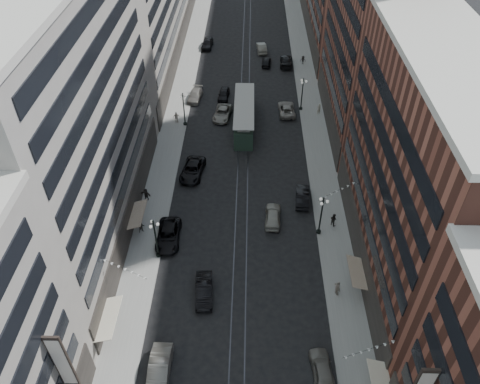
# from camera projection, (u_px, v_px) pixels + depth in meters

# --- Properties ---
(ground) EXTENTS (220.00, 220.00, 0.00)m
(ground) POSITION_uv_depth(u_px,v_px,m) (245.00, 109.00, 76.78)
(ground) COLOR black
(ground) RESTS_ON ground
(sidewalk_west) EXTENTS (4.00, 180.00, 0.15)m
(sidewalk_west) POSITION_uv_depth(u_px,v_px,m) (185.00, 79.00, 84.45)
(sidewalk_west) COLOR gray
(sidewalk_west) RESTS_ON ground
(sidewalk_east) EXTENTS (4.00, 180.00, 0.15)m
(sidewalk_east) POSITION_uv_depth(u_px,v_px,m) (306.00, 80.00, 84.07)
(sidewalk_east) COLOR gray
(sidewalk_east) RESTS_ON ground
(rail_west) EXTENTS (0.12, 180.00, 0.02)m
(rail_west) POSITION_uv_depth(u_px,v_px,m) (242.00, 80.00, 84.31)
(rail_west) COLOR #2D2D33
(rail_west) RESTS_ON ground
(rail_east) EXTENTS (0.12, 180.00, 0.02)m
(rail_east) POSITION_uv_depth(u_px,v_px,m) (249.00, 80.00, 84.29)
(rail_east) COLOR #2D2D33
(rail_east) RESTS_ON ground
(building_west_mid) EXTENTS (8.00, 36.00, 28.00)m
(building_west_mid) POSITION_uv_depth(u_px,v_px,m) (74.00, 127.00, 47.53)
(building_west_mid) COLOR gray
(building_west_mid) RESTS_ON ground
(building_east_mid) EXTENTS (8.00, 30.00, 24.00)m
(building_east_mid) POSITION_uv_depth(u_px,v_px,m) (418.00, 178.00, 44.49)
(building_east_mid) COLOR brown
(building_east_mid) RESTS_ON ground
(lamppost_sw_far) EXTENTS (1.03, 1.14, 5.52)m
(lamppost_sw_far) POSITION_uv_depth(u_px,v_px,m) (156.00, 237.00, 50.80)
(lamppost_sw_far) COLOR black
(lamppost_sw_far) RESTS_ON sidewalk_west
(lamppost_sw_mid) EXTENTS (1.03, 1.14, 5.52)m
(lamppost_sw_mid) POSITION_uv_depth(u_px,v_px,m) (184.00, 108.00, 71.13)
(lamppost_sw_mid) COLOR black
(lamppost_sw_mid) RESTS_ON sidewalk_west
(lamppost_se_far) EXTENTS (1.03, 1.14, 5.52)m
(lamppost_se_far) POSITION_uv_depth(u_px,v_px,m) (321.00, 215.00, 53.50)
(lamppost_se_far) COLOR black
(lamppost_se_far) RESTS_ON sidewalk_east
(lamppost_se_mid) EXTENTS (1.03, 1.14, 5.52)m
(lamppost_se_mid) POSITION_uv_depth(u_px,v_px,m) (302.00, 93.00, 74.58)
(lamppost_se_mid) COLOR black
(lamppost_se_mid) RESTS_ON sidewalk_east
(streetcar) EXTENTS (3.01, 13.60, 3.76)m
(streetcar) POSITION_uv_depth(u_px,v_px,m) (244.00, 116.00, 71.89)
(streetcar) COLOR #23382B
(streetcar) RESTS_ON ground
(car_1) EXTENTS (1.87, 5.23, 1.72)m
(car_1) POSITION_uv_depth(u_px,v_px,m) (159.00, 370.00, 41.65)
(car_1) COLOR #67645C
(car_1) RESTS_ON ground
(car_2) EXTENTS (2.78, 5.78, 1.59)m
(car_2) POSITION_uv_depth(u_px,v_px,m) (168.00, 235.00, 54.22)
(car_2) COLOR black
(car_2) RESTS_ON ground
(car_4) EXTENTS (2.23, 4.66, 1.54)m
(car_4) POSITION_uv_depth(u_px,v_px,m) (322.00, 369.00, 41.80)
(car_4) COLOR #646058
(car_4) RESTS_ON ground
(car_5) EXTENTS (2.02, 4.94, 1.59)m
(car_5) POSITION_uv_depth(u_px,v_px,m) (204.00, 290.00, 48.30)
(car_5) COLOR black
(car_5) RESTS_ON ground
(pedestrian_2) EXTENTS (0.89, 0.70, 1.61)m
(pedestrian_2) POSITION_uv_depth(u_px,v_px,m) (141.00, 227.00, 55.01)
(pedestrian_2) COLOR black
(pedestrian_2) RESTS_ON sidewalk_west
(pedestrian_4) EXTENTS (0.83, 1.17, 1.83)m
(pedestrian_4) POSITION_uv_depth(u_px,v_px,m) (337.00, 288.00, 48.18)
(pedestrian_4) COLOR gray
(pedestrian_4) RESTS_ON sidewalk_east
(car_7) EXTENTS (3.47, 6.21, 1.64)m
(car_7) POSITION_uv_depth(u_px,v_px,m) (193.00, 170.00, 63.38)
(car_7) COLOR black
(car_7) RESTS_ON ground
(car_8) EXTENTS (2.63, 5.22, 1.45)m
(car_8) POSITION_uv_depth(u_px,v_px,m) (195.00, 95.00, 78.75)
(car_8) COLOR slate
(car_8) RESTS_ON ground
(car_9) EXTENTS (2.42, 5.23, 1.74)m
(car_9) POSITION_uv_depth(u_px,v_px,m) (207.00, 43.00, 94.23)
(car_9) COLOR black
(car_9) RESTS_ON ground
(car_10) EXTENTS (2.04, 4.82, 1.55)m
(car_10) POSITION_uv_depth(u_px,v_px,m) (302.00, 196.00, 59.36)
(car_10) COLOR black
(car_10) RESTS_ON ground
(car_11) EXTENTS (2.68, 5.46, 1.49)m
(car_11) POSITION_uv_depth(u_px,v_px,m) (287.00, 109.00, 75.42)
(car_11) COLOR gray
(car_11) RESTS_ON ground
(car_12) EXTENTS (2.58, 5.76, 1.64)m
(car_12) POSITION_uv_depth(u_px,v_px,m) (286.00, 61.00, 88.34)
(car_12) COLOR black
(car_12) RESTS_ON ground
(car_13) EXTENTS (2.07, 4.38, 1.45)m
(car_13) POSITION_uv_depth(u_px,v_px,m) (224.00, 94.00, 79.05)
(car_13) COLOR black
(car_13) RESTS_ON ground
(car_14) EXTENTS (2.18, 5.06, 1.62)m
(car_14) POSITION_uv_depth(u_px,v_px,m) (262.00, 48.00, 92.82)
(car_14) COLOR slate
(car_14) RESTS_ON ground
(pedestrian_5) EXTENTS (1.62, 1.00, 1.68)m
(pedestrian_5) POSITION_uv_depth(u_px,v_px,m) (146.00, 194.00, 59.34)
(pedestrian_5) COLOR black
(pedestrian_5) RESTS_ON sidewalk_west
(pedestrian_6) EXTENTS (1.17, 0.78, 1.84)m
(pedestrian_6) POSITION_uv_depth(u_px,v_px,m) (177.00, 117.00, 72.95)
(pedestrian_6) COLOR beige
(pedestrian_6) RESTS_ON sidewalk_west
(pedestrian_7) EXTENTS (0.90, 0.93, 1.72)m
(pedestrian_7) POSITION_uv_depth(u_px,v_px,m) (333.00, 219.00, 55.88)
(pedestrian_7) COLOR black
(pedestrian_7) RESTS_ON sidewalk_east
(pedestrian_8) EXTENTS (0.82, 0.72, 1.89)m
(pedestrian_8) POSITION_uv_depth(u_px,v_px,m) (319.00, 109.00, 74.78)
(pedestrian_8) COLOR #A69D89
(pedestrian_8) RESTS_ON sidewalk_east
(pedestrian_9) EXTENTS (1.06, 0.44, 1.63)m
(pedestrian_9) POSITION_uv_depth(u_px,v_px,m) (303.00, 60.00, 88.31)
(pedestrian_9) COLOR black
(pedestrian_9) RESTS_ON sidewalk_east
(car_extra_0) EXTENTS (2.03, 4.27, 1.41)m
(car_extra_0) POSITION_uv_depth(u_px,v_px,m) (266.00, 62.00, 88.36)
(car_extra_0) COLOR black
(car_extra_0) RESTS_ON ground
(car_extra_1) EXTENTS (2.19, 4.82, 1.60)m
(car_extra_1) POSITION_uv_depth(u_px,v_px,m) (273.00, 216.00, 56.66)
(car_extra_1) COLOR gray
(car_extra_1) RESTS_ON ground
(car_extra_2) EXTENTS (3.18, 5.69, 1.50)m
(car_extra_2) POSITION_uv_depth(u_px,v_px,m) (222.00, 113.00, 74.42)
(car_extra_2) COLOR gray
(car_extra_2) RESTS_ON ground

